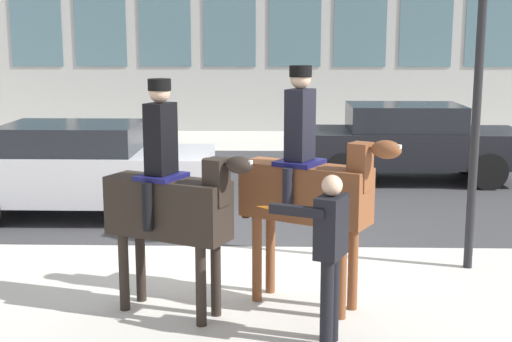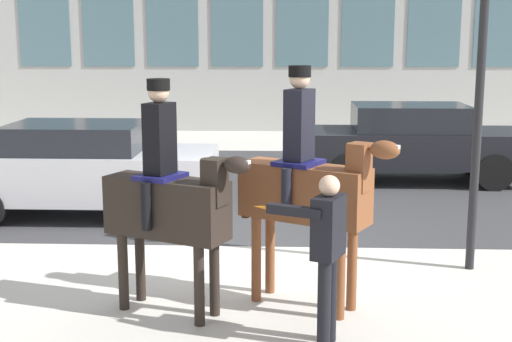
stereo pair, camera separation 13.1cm
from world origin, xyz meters
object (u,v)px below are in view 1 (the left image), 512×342
object	(u,v)px
pedestrian_bystander	(329,246)
traffic_light	(481,41)
street_car_far_lane	(408,141)
mounted_horse_lead	(170,200)
street_car_near_lane	(79,168)
mounted_horse_companion	(308,186)

from	to	relation	value
pedestrian_bystander	traffic_light	xyz separation A→B (m)	(1.98, 2.35, 1.90)
traffic_light	street_car_far_lane	bearing A→B (deg)	87.86
mounted_horse_lead	street_car_near_lane	xyz separation A→B (m)	(-2.12, 4.15, -0.45)
mounted_horse_lead	street_car_near_lane	bearing A→B (deg)	141.89
pedestrian_bystander	mounted_horse_companion	bearing A→B (deg)	-56.72
street_car_near_lane	street_car_far_lane	xyz separation A→B (m)	(5.93, 3.05, 0.03)
street_car_far_lane	mounted_horse_lead	bearing A→B (deg)	-117.92
pedestrian_bystander	street_car_near_lane	distance (m)	6.15
mounted_horse_lead	street_car_near_lane	distance (m)	4.68
mounted_horse_lead	mounted_horse_companion	world-z (taller)	mounted_horse_companion
mounted_horse_companion	street_car_near_lane	xyz separation A→B (m)	(-3.58, 3.89, -0.56)
mounted_horse_companion	street_car_near_lane	world-z (taller)	mounted_horse_companion
street_car_near_lane	street_car_far_lane	size ratio (longest dim) A/B	0.95
street_car_far_lane	traffic_light	xyz separation A→B (m)	(-0.21, -5.58, 2.06)
mounted_horse_companion	pedestrian_bystander	bearing A→B (deg)	-51.79
mounted_horse_companion	traffic_light	bearing A→B (deg)	61.19
mounted_horse_lead	traffic_light	size ratio (longest dim) A/B	0.58
mounted_horse_lead	pedestrian_bystander	distance (m)	1.80
street_car_far_lane	traffic_light	size ratio (longest dim) A/B	1.04
mounted_horse_companion	street_car_far_lane	distance (m)	7.34
mounted_horse_lead	pedestrian_bystander	xyz separation A→B (m)	(1.62, -0.73, -0.27)
traffic_light	mounted_horse_lead	bearing A→B (deg)	-155.77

